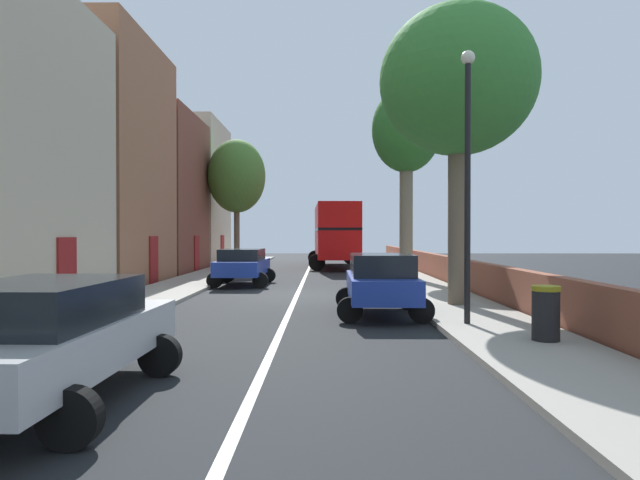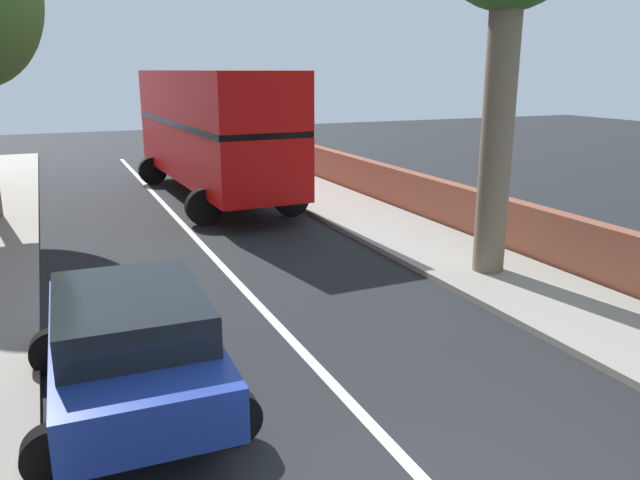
% 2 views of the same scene
% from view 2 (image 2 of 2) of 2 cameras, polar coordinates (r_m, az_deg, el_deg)
% --- Properties ---
extents(double_decker_bus, '(3.81, 10.40, 4.06)m').
position_cam_2_polar(double_decker_bus, '(20.72, -9.86, 10.16)').
color(double_decker_bus, red).
rests_on(double_decker_bus, ground).
extents(parked_car_blue_left_0, '(2.56, 4.25, 1.56)m').
position_cam_2_polar(parked_car_blue_left_0, '(8.09, -16.76, -8.63)').
color(parked_car_blue_left_0, '#1E389E').
rests_on(parked_car_blue_left_0, ground).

